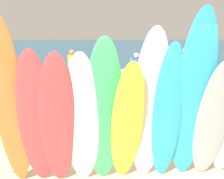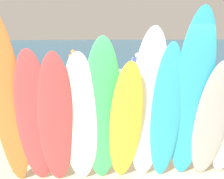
{
  "view_description": "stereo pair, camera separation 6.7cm",
  "coord_description": "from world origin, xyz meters",
  "px_view_note": "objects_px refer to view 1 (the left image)",
  "views": [
    {
      "loc": [
        -0.57,
        -4.81,
        2.47
      ],
      "look_at": [
        0.0,
        1.91,
        1.03
      ],
      "focal_mm": 47.26,
      "sensor_mm": 36.0,
      "label": 1
    },
    {
      "loc": [
        -0.5,
        -4.82,
        2.47
      ],
      "look_at": [
        0.0,
        1.91,
        1.03
      ],
      "focal_mm": 47.26,
      "sensor_mm": 36.0,
      "label": 2
    }
  ],
  "objects_px": {
    "surfboard_white_3": "(82,121)",
    "surfboard_yellow_5": "(127,125)",
    "surfboard_grey_9": "(212,123)",
    "beachgoer_strolling": "(185,68)",
    "surfboard_red_1": "(37,121)",
    "surfboard_rack": "(121,143)",
    "surfboard_teal_7": "(167,116)",
    "beachgoer_photographing": "(72,66)",
    "distant_boat": "(158,54)",
    "surfboard_red_2": "(58,122)",
    "beachgoer_midbeach": "(136,69)",
    "surfboard_orange_0": "(10,106)",
    "surfboard_green_4": "(104,114)",
    "surfboard_white_6": "(150,109)",
    "beachgoer_by_water": "(157,72)",
    "surfboard_teal_8": "(193,102)"
  },
  "relations": [
    {
      "from": "beachgoer_midbeach",
      "to": "beachgoer_strolling",
      "type": "height_order",
      "value": "beachgoer_strolling"
    },
    {
      "from": "surfboard_red_2",
      "to": "distant_boat",
      "type": "height_order",
      "value": "surfboard_red_2"
    },
    {
      "from": "surfboard_grey_9",
      "to": "beachgoer_midbeach",
      "type": "distance_m",
      "value": 6.94
    },
    {
      "from": "surfboard_white_6",
      "to": "beachgoer_strolling",
      "type": "distance_m",
      "value": 6.78
    },
    {
      "from": "surfboard_rack",
      "to": "surfboard_teal_7",
      "type": "height_order",
      "value": "surfboard_teal_7"
    },
    {
      "from": "beachgoer_by_water",
      "to": "surfboard_white_6",
      "type": "bearing_deg",
      "value": -69.23
    },
    {
      "from": "surfboard_white_3",
      "to": "surfboard_white_6",
      "type": "distance_m",
      "value": 1.04
    },
    {
      "from": "surfboard_red_2",
      "to": "surfboard_white_6",
      "type": "height_order",
      "value": "surfboard_white_6"
    },
    {
      "from": "surfboard_red_1",
      "to": "beachgoer_midbeach",
      "type": "relative_size",
      "value": 1.52
    },
    {
      "from": "surfboard_white_3",
      "to": "surfboard_yellow_5",
      "type": "relative_size",
      "value": 1.03
    },
    {
      "from": "surfboard_red_1",
      "to": "surfboard_green_4",
      "type": "height_order",
      "value": "surfboard_green_4"
    },
    {
      "from": "surfboard_grey_9",
      "to": "beachgoer_by_water",
      "type": "xyz_separation_m",
      "value": [
        0.56,
        5.97,
        -0.11
      ]
    },
    {
      "from": "beachgoer_midbeach",
      "to": "beachgoer_strolling",
      "type": "bearing_deg",
      "value": -148.76
    },
    {
      "from": "surfboard_white_6",
      "to": "beachgoer_midbeach",
      "type": "distance_m",
      "value": 6.95
    },
    {
      "from": "surfboard_teal_7",
      "to": "surfboard_grey_9",
      "type": "relative_size",
      "value": 1.1
    },
    {
      "from": "surfboard_orange_0",
      "to": "surfboard_white_3",
      "type": "xyz_separation_m",
      "value": [
        1.03,
        0.03,
        -0.26
      ]
    },
    {
      "from": "surfboard_grey_9",
      "to": "beachgoer_photographing",
      "type": "relative_size",
      "value": 1.35
    },
    {
      "from": "surfboard_rack",
      "to": "distant_boat",
      "type": "height_order",
      "value": "surfboard_rack"
    },
    {
      "from": "beachgoer_by_water",
      "to": "distant_boat",
      "type": "distance_m",
      "value": 15.96
    },
    {
      "from": "surfboard_rack",
      "to": "surfboard_white_6",
      "type": "relative_size",
      "value": 1.48
    },
    {
      "from": "surfboard_white_6",
      "to": "beachgoer_by_water",
      "type": "distance_m",
      "value": 6.11
    },
    {
      "from": "surfboard_rack",
      "to": "surfboard_green_4",
      "type": "height_order",
      "value": "surfboard_green_4"
    },
    {
      "from": "surfboard_teal_7",
      "to": "surfboard_teal_8",
      "type": "xyz_separation_m",
      "value": [
        0.35,
        -0.09,
        0.23
      ]
    },
    {
      "from": "surfboard_green_4",
      "to": "surfboard_white_3",
      "type": "bearing_deg",
      "value": 176.87
    },
    {
      "from": "surfboard_green_4",
      "to": "surfboard_rack",
      "type": "bearing_deg",
      "value": 59.63
    },
    {
      "from": "surfboard_red_1",
      "to": "surfboard_grey_9",
      "type": "xyz_separation_m",
      "value": [
        2.66,
        -0.05,
        -0.08
      ]
    },
    {
      "from": "beachgoer_midbeach",
      "to": "surfboard_grey_9",
      "type": "bearing_deg",
      "value": 142.11
    },
    {
      "from": "surfboard_green_4",
      "to": "beachgoer_photographing",
      "type": "height_order",
      "value": "surfboard_green_4"
    },
    {
      "from": "surfboard_teal_8",
      "to": "beachgoer_photographing",
      "type": "bearing_deg",
      "value": 111.38
    },
    {
      "from": "surfboard_red_2",
      "to": "surfboard_white_3",
      "type": "xyz_separation_m",
      "value": [
        0.36,
        0.04,
        -0.01
      ]
    },
    {
      "from": "beachgoer_strolling",
      "to": "beachgoer_by_water",
      "type": "bearing_deg",
      "value": 105.94
    },
    {
      "from": "surfboard_red_2",
      "to": "beachgoer_midbeach",
      "type": "xyz_separation_m",
      "value": [
        2.33,
        6.91,
        -0.22
      ]
    },
    {
      "from": "surfboard_teal_7",
      "to": "beachgoer_by_water",
      "type": "height_order",
      "value": "surfboard_teal_7"
    },
    {
      "from": "surfboard_teal_8",
      "to": "beachgoer_by_water",
      "type": "xyz_separation_m",
      "value": [
        0.91,
        6.02,
        -0.46
      ]
    },
    {
      "from": "surfboard_rack",
      "to": "surfboard_grey_9",
      "type": "relative_size",
      "value": 1.77
    },
    {
      "from": "surfboard_red_2",
      "to": "surfboard_green_4",
      "type": "relative_size",
      "value": 0.92
    },
    {
      "from": "surfboard_teal_7",
      "to": "surfboard_grey_9",
      "type": "height_order",
      "value": "surfboard_teal_7"
    },
    {
      "from": "surfboard_white_3",
      "to": "beachgoer_strolling",
      "type": "height_order",
      "value": "surfboard_white_3"
    },
    {
      "from": "surfboard_orange_0",
      "to": "beachgoer_by_water",
      "type": "relative_size",
      "value": 1.74
    },
    {
      "from": "surfboard_yellow_5",
      "to": "surfboard_green_4",
      "type": "bearing_deg",
      "value": 169.41
    },
    {
      "from": "surfboard_white_6",
      "to": "surfboard_teal_8",
      "type": "bearing_deg",
      "value": -12.06
    },
    {
      "from": "surfboard_white_3",
      "to": "beachgoer_photographing",
      "type": "bearing_deg",
      "value": 95.72
    },
    {
      "from": "surfboard_red_1",
      "to": "beachgoer_strolling",
      "type": "distance_m",
      "value": 7.61
    },
    {
      "from": "surfboard_green_4",
      "to": "beachgoer_strolling",
      "type": "relative_size",
      "value": 1.4
    },
    {
      "from": "surfboard_white_3",
      "to": "surfboard_yellow_5",
      "type": "height_order",
      "value": "surfboard_white_3"
    },
    {
      "from": "surfboard_red_1",
      "to": "beachgoer_by_water",
      "type": "bearing_deg",
      "value": 61.28
    },
    {
      "from": "surfboard_grey_9",
      "to": "beachgoer_strolling",
      "type": "xyz_separation_m",
      "value": [
        1.67,
        6.3,
        -0.02
      ]
    },
    {
      "from": "surfboard_orange_0",
      "to": "surfboard_grey_9",
      "type": "xyz_separation_m",
      "value": [
        3.03,
        -0.04,
        -0.32
      ]
    },
    {
      "from": "surfboard_green_4",
      "to": "beachgoer_by_water",
      "type": "bearing_deg",
      "value": 69.03
    },
    {
      "from": "surfboard_red_1",
      "to": "surfboard_white_6",
      "type": "xyz_separation_m",
      "value": [
        1.69,
        0.02,
        0.14
      ]
    }
  ]
}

